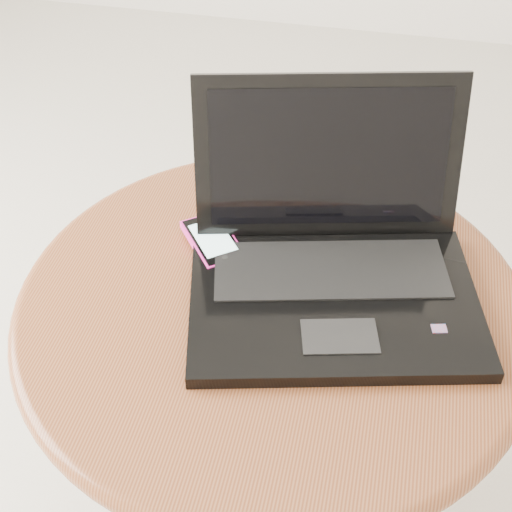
# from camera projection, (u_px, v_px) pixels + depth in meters

# --- Properties ---
(table) EXTENTS (0.68, 0.68, 0.54)m
(table) POSITION_uv_depth(u_px,v_px,m) (271.00, 355.00, 1.06)
(table) COLOR brown
(table) RESTS_ON ground
(laptop) EXTENTS (0.43, 0.39, 0.24)m
(laptop) POSITION_uv_depth(u_px,v_px,m) (332.00, 259.00, 0.97)
(laptop) COLOR black
(laptop) RESTS_ON table
(phone_black) EXTENTS (0.11, 0.11, 0.01)m
(phone_black) POSITION_uv_depth(u_px,v_px,m) (230.00, 243.00, 1.05)
(phone_black) COLOR black
(phone_black) RESTS_ON table
(phone_pink) EXTENTS (0.11, 0.12, 0.01)m
(phone_pink) POSITION_uv_depth(u_px,v_px,m) (213.00, 241.00, 1.04)
(phone_pink) COLOR #FF28A8
(phone_pink) RESTS_ON phone_black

